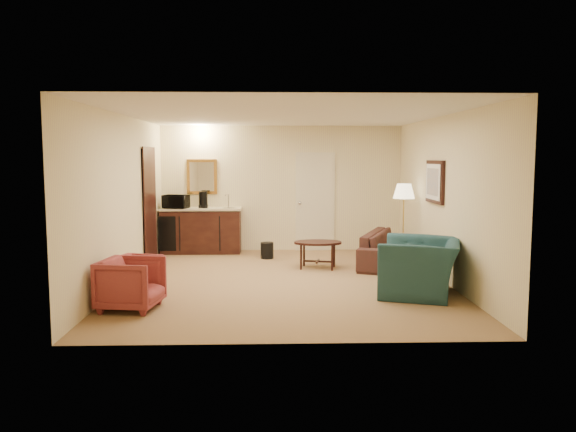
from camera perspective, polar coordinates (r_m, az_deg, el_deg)
name	(u,v)px	position (r m, az deg, el deg)	size (l,w,h in m)	color
ground	(285,281)	(8.94, -0.29, -6.62)	(6.00, 6.00, 0.00)	#98784D
room_walls	(278,171)	(9.49, -1.00, 4.58)	(5.02, 6.01, 2.61)	beige
wetbar_cabinet	(201,230)	(11.62, -8.79, -1.45)	(1.64, 0.58, 0.92)	#381B12
sofa	(391,243)	(10.37, 10.37, -2.70)	(2.06, 0.60, 0.80)	black
teal_armchair	(420,258)	(8.20, 13.30, -4.14)	(1.22, 0.79, 1.06)	#204651
rose_chair_near	(136,273)	(8.33, -15.18, -5.60)	(0.60, 0.56, 0.61)	brown
rose_chair_far	(131,281)	(7.51, -15.66, -6.40)	(0.72, 0.67, 0.74)	brown
coffee_table	(318,255)	(9.90, 3.04, -3.96)	(0.84, 0.56, 0.48)	black
floor_lamp	(403,224)	(10.47, 11.63, -0.77)	(0.39, 0.39, 1.48)	gold
waste_bin	(267,250)	(10.87, -2.14, -3.52)	(0.25, 0.25, 0.31)	black
microwave	(176,200)	(11.58, -11.34, 1.59)	(0.49, 0.27, 0.33)	black
coffee_maker	(203,200)	(11.55, -8.61, 1.63)	(0.18, 0.18, 0.33)	black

